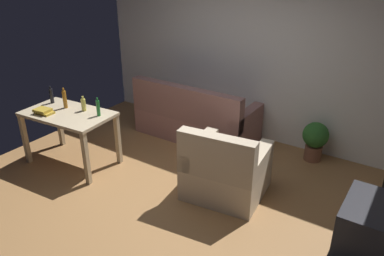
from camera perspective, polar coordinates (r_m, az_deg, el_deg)
name	(u,v)px	position (r m, az deg, el deg)	size (l,w,h in m)	color
ground_plane	(163,197)	(4.70, -4.45, -10.33)	(5.20, 4.40, 0.02)	#9E7042
wall_rear	(248,51)	(5.87, 8.52, 11.48)	(5.20, 0.10, 2.70)	white
couch	(195,119)	(5.95, 0.43, 1.33)	(1.88, 0.84, 0.92)	#996B66
tv	(368,227)	(3.43, 24.98, -13.43)	(0.41, 0.60, 0.44)	#2D2D33
desk	(69,120)	(5.34, -18.12, 1.15)	(1.25, 0.79, 0.76)	#C6B28E
potted_plant	(315,139)	(5.56, 18.09, -1.56)	(0.36, 0.36, 0.57)	brown
armchair	(225,172)	(4.56, 4.96, -6.57)	(0.99, 0.94, 0.92)	beige
bottle_dark	(51,96)	(5.68, -20.46, 4.61)	(0.05, 0.05, 0.25)	black
bottle_amber	(65,99)	(5.43, -18.66, 4.16)	(0.05, 0.05, 0.28)	#9E6019
bottle_squat	(84,105)	(5.27, -16.06, 3.42)	(0.06, 0.06, 0.21)	#BCB24C
bottle_green	(98,108)	(5.04, -13.98, 2.96)	(0.05, 0.05, 0.25)	#1E722D
book_stack	(43,111)	(5.36, -21.51, 2.38)	(0.25, 0.19, 0.07)	#B7932D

